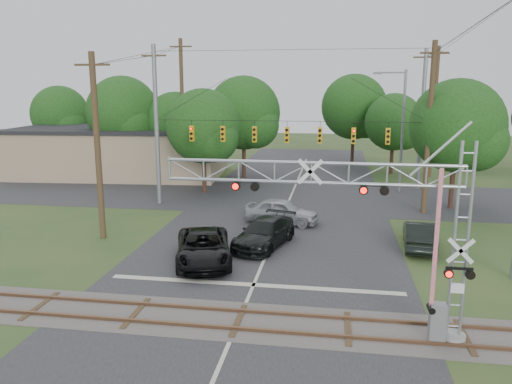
% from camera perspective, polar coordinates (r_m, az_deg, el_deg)
% --- Properties ---
extents(ground, '(160.00, 160.00, 0.00)m').
position_cam_1_polar(ground, '(17.38, -3.35, -17.47)').
color(ground, '#2B4921').
rests_on(ground, ground).
extents(road_main, '(14.00, 90.00, 0.02)m').
position_cam_1_polar(road_main, '(26.41, 1.31, -6.91)').
color(road_main, '#272729').
rests_on(road_main, ground).
extents(road_cross, '(90.00, 12.00, 0.02)m').
position_cam_1_polar(road_cross, '(39.84, 4.02, -0.47)').
color(road_cross, '#272729').
rests_on(road_cross, ground).
extents(railroad_track, '(90.00, 3.20, 0.17)m').
position_cam_1_polar(railroad_track, '(19.09, -2.03, -14.50)').
color(railroad_track, '#4B4541').
rests_on(railroad_track, ground).
extents(crossing_gantry, '(10.36, 0.88, 6.87)m').
position_cam_1_polar(crossing_gantry, '(17.00, 12.61, -2.91)').
color(crossing_gantry, gray).
rests_on(crossing_gantry, ground).
extents(traffic_signal_span, '(19.34, 0.36, 11.50)m').
position_cam_1_polar(traffic_signal_span, '(34.98, 5.01, 7.14)').
color(traffic_signal_span, gray).
rests_on(traffic_signal_span, ground).
extents(pickup_black, '(4.00, 6.11, 1.56)m').
position_cam_1_polar(pickup_black, '(24.87, -6.03, -6.30)').
color(pickup_black, black).
rests_on(pickup_black, ground).
extents(car_dark, '(3.42, 5.56, 1.50)m').
position_cam_1_polar(car_dark, '(27.19, 0.97, -4.71)').
color(car_dark, black).
rests_on(car_dark, ground).
extents(sedan_silver, '(4.92, 2.59, 1.60)m').
position_cam_1_polar(sedan_silver, '(31.77, 2.99, -2.19)').
color(sedan_silver, '#9B9EA2').
rests_on(sedan_silver, ground).
extents(suv_dark, '(1.94, 4.57, 1.47)m').
position_cam_1_polar(suv_dark, '(28.32, 18.18, -4.68)').
color(suv_dark, black).
rests_on(suv_dark, ground).
extents(commercial_building, '(20.73, 11.67, 4.69)m').
position_cam_1_polar(commercial_building, '(50.97, -15.21, 4.52)').
color(commercial_building, gray).
rests_on(commercial_building, ground).
extents(streetlight, '(2.64, 0.27, 9.89)m').
position_cam_1_polar(streetlight, '(42.34, 16.17, 7.38)').
color(streetlight, gray).
rests_on(streetlight, ground).
extents(utility_poles, '(24.84, 27.15, 13.58)m').
position_cam_1_polar(utility_poles, '(37.24, 9.02, 8.19)').
color(utility_poles, '#483721').
rests_on(utility_poles, ground).
extents(treeline, '(56.79, 26.09, 9.97)m').
position_cam_1_polar(treeline, '(48.27, 4.38, 8.62)').
color(treeline, '#382319').
rests_on(treeline, ground).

